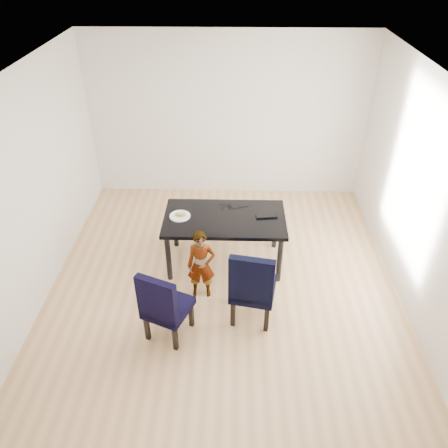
{
  "coord_description": "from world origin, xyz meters",
  "views": [
    {
      "loc": [
        0.11,
        -4.26,
        3.93
      ],
      "look_at": [
        0.0,
        0.2,
        0.85
      ],
      "focal_mm": 35.0,
      "sensor_mm": 36.0,
      "label": 1
    }
  ],
  "objects_px": {
    "child": "(201,265)",
    "laptop": "(266,214)",
    "chair_right": "(253,283)",
    "dining_table": "(225,240)",
    "plate": "(180,216)",
    "chair_left": "(168,302)"
  },
  "relations": [
    {
      "from": "laptop",
      "to": "chair_right",
      "type": "bearing_deg",
      "value": 73.23
    },
    {
      "from": "dining_table",
      "to": "child",
      "type": "xyz_separation_m",
      "value": [
        -0.27,
        -0.65,
        0.1
      ]
    },
    {
      "from": "dining_table",
      "to": "chair_right",
      "type": "bearing_deg",
      "value": -70.41
    },
    {
      "from": "child",
      "to": "laptop",
      "type": "height_order",
      "value": "child"
    },
    {
      "from": "dining_table",
      "to": "laptop",
      "type": "xyz_separation_m",
      "value": [
        0.55,
        0.08,
        0.39
      ]
    },
    {
      "from": "child",
      "to": "chair_right",
      "type": "bearing_deg",
      "value": -31.69
    },
    {
      "from": "child",
      "to": "plate",
      "type": "relative_size",
      "value": 3.45
    },
    {
      "from": "child",
      "to": "laptop",
      "type": "distance_m",
      "value": 1.13
    },
    {
      "from": "dining_table",
      "to": "laptop",
      "type": "relative_size",
      "value": 5.57
    },
    {
      "from": "chair_left",
      "to": "child",
      "type": "height_order",
      "value": "chair_left"
    },
    {
      "from": "chair_left",
      "to": "plate",
      "type": "distance_m",
      "value": 1.33
    },
    {
      "from": "chair_right",
      "to": "dining_table",
      "type": "bearing_deg",
      "value": 120.07
    },
    {
      "from": "chair_left",
      "to": "chair_right",
      "type": "xyz_separation_m",
      "value": [
        0.96,
        0.29,
        0.04
      ]
    },
    {
      "from": "laptop",
      "to": "dining_table",
      "type": "bearing_deg",
      "value": 1.53
    },
    {
      "from": "child",
      "to": "laptop",
      "type": "relative_size",
      "value": 3.32
    },
    {
      "from": "dining_table",
      "to": "chair_right",
      "type": "xyz_separation_m",
      "value": [
        0.36,
        -1.0,
        0.14
      ]
    },
    {
      "from": "chair_left",
      "to": "laptop",
      "type": "distance_m",
      "value": 1.82
    },
    {
      "from": "dining_table",
      "to": "chair_left",
      "type": "height_order",
      "value": "chair_left"
    },
    {
      "from": "dining_table",
      "to": "child",
      "type": "bearing_deg",
      "value": -112.62
    },
    {
      "from": "chair_right",
      "to": "plate",
      "type": "relative_size",
      "value": 3.75
    },
    {
      "from": "child",
      "to": "laptop",
      "type": "bearing_deg",
      "value": 39.28
    },
    {
      "from": "chair_right",
      "to": "laptop",
      "type": "xyz_separation_m",
      "value": [
        0.19,
        1.08,
        0.24
      ]
    }
  ]
}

